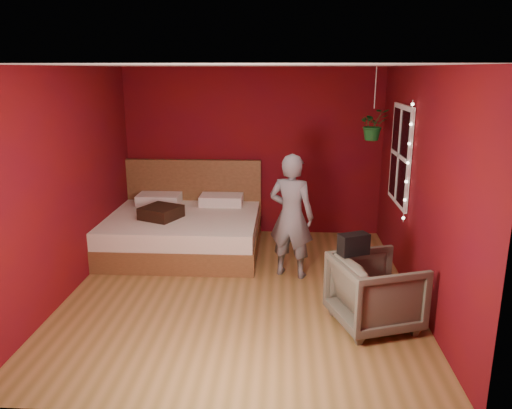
# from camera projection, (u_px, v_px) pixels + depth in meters

# --- Properties ---
(floor) EXTENTS (4.50, 4.50, 0.00)m
(floor) POSITION_uv_depth(u_px,v_px,m) (241.00, 290.00, 5.98)
(floor) COLOR olive
(floor) RESTS_ON ground
(room_walls) EXTENTS (4.04, 4.54, 2.62)m
(room_walls) POSITION_uv_depth(u_px,v_px,m) (240.00, 151.00, 5.54)
(room_walls) COLOR #650C0A
(room_walls) RESTS_ON ground
(window) EXTENTS (0.05, 0.97, 1.27)m
(window) POSITION_uv_depth(u_px,v_px,m) (400.00, 155.00, 6.34)
(window) COLOR white
(window) RESTS_ON room_walls
(fairy_lights) EXTENTS (0.04, 0.04, 1.45)m
(fairy_lights) POSITION_uv_depth(u_px,v_px,m) (408.00, 163.00, 5.84)
(fairy_lights) COLOR silver
(fairy_lights) RESTS_ON room_walls
(bed) EXTENTS (2.16, 1.84, 1.19)m
(bed) POSITION_uv_depth(u_px,v_px,m) (184.00, 229.00, 7.28)
(bed) COLOR brown
(bed) RESTS_ON ground
(person) EXTENTS (0.67, 0.55, 1.58)m
(person) POSITION_uv_depth(u_px,v_px,m) (291.00, 216.00, 6.22)
(person) COLOR slate
(person) RESTS_ON ground
(armchair) EXTENTS (1.02, 1.00, 0.74)m
(armchair) POSITION_uv_depth(u_px,v_px,m) (375.00, 292.00, 5.08)
(armchair) COLOR #605C4B
(armchair) RESTS_ON ground
(handbag) EXTENTS (0.34, 0.26, 0.22)m
(handbag) POSITION_uv_depth(u_px,v_px,m) (354.00, 244.00, 5.07)
(handbag) COLOR black
(handbag) RESTS_ON armchair
(throw_pillow) EXTENTS (0.63, 0.63, 0.17)m
(throw_pillow) POSITION_uv_depth(u_px,v_px,m) (161.00, 212.00, 6.97)
(throw_pillow) COLOR black
(throw_pillow) RESTS_ON bed
(hanging_plant) EXTENTS (0.46, 0.43, 0.95)m
(hanging_plant) POSITION_uv_depth(u_px,v_px,m) (373.00, 124.00, 6.56)
(hanging_plant) COLOR silver
(hanging_plant) RESTS_ON room_walls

